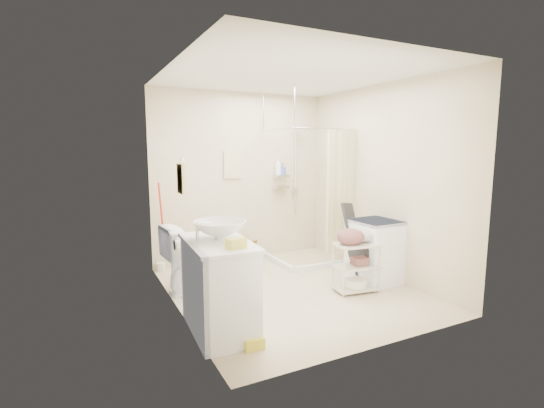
{
  "coord_description": "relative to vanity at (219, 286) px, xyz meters",
  "views": [
    {
      "loc": [
        -2.32,
        -4.11,
        1.76
      ],
      "look_at": [
        -0.14,
        0.25,
        1.06
      ],
      "focal_mm": 26.0,
      "sensor_mm": 36.0,
      "label": 1
    }
  ],
  "objects": [
    {
      "name": "washing_machine",
      "position": [
        2.3,
        0.42,
        -0.03
      ],
      "size": [
        0.59,
        0.6,
        0.82
      ],
      "primitive_type": "cube",
      "rotation": [
        0.0,
        0.0,
        0.04
      ],
      "color": "white",
      "rests_on": "ground"
    },
    {
      "name": "wall_right",
      "position": [
        2.56,
        0.65,
        0.86
      ],
      "size": [
        0.04,
        3.2,
        2.6
      ],
      "primitive_type": "cube",
      "color": "beige",
      "rests_on": "ground"
    },
    {
      "name": "wall_left",
      "position": [
        -0.24,
        0.65,
        0.86
      ],
      "size": [
        0.04,
        3.2,
        2.6
      ],
      "primitive_type": "cube",
      "color": "beige",
      "rests_on": "ground"
    },
    {
      "name": "floor",
      "position": [
        1.16,
        0.65,
        -0.44
      ],
      "size": [
        3.2,
        3.2,
        0.0
      ],
      "primitive_type": "plane",
      "color": "beige",
      "rests_on": "ground"
    },
    {
      "name": "mop",
      "position": [
        -0.14,
        2.14,
        0.19
      ],
      "size": [
        0.14,
        0.14,
        1.28
      ],
      "primitive_type": null,
      "rotation": [
        0.0,
        0.0,
        0.19
      ],
      "color": "red",
      "rests_on": "ground"
    },
    {
      "name": "counter_basket",
      "position": [
        0.06,
        -0.33,
        0.49
      ],
      "size": [
        0.17,
        0.14,
        0.09
      ],
      "primitive_type": "cube",
      "rotation": [
        0.0,
        0.0,
        0.15
      ],
      "color": "#D6CD45",
      "rests_on": "vanity"
    },
    {
      "name": "floor_basket",
      "position": [
        0.15,
        -0.46,
        -0.37
      ],
      "size": [
        0.26,
        0.2,
        0.14
      ],
      "primitive_type": "cube",
      "rotation": [
        0.0,
        0.0,
        -0.02
      ],
      "color": "yellow",
      "rests_on": "ground"
    },
    {
      "name": "ceiling",
      "position": [
        1.16,
        0.65,
        2.16
      ],
      "size": [
        2.8,
        3.2,
        0.04
      ],
      "primitive_type": "cube",
      "color": "silver",
      "rests_on": "ground"
    },
    {
      "name": "laundry_rack",
      "position": [
        1.85,
        0.25,
        -0.08
      ],
      "size": [
        0.56,
        0.37,
        0.72
      ],
      "primitive_type": null,
      "rotation": [
        0.0,
        0.0,
        -0.13
      ],
      "color": "beige",
      "rests_on": "ground"
    },
    {
      "name": "hanging_towel",
      "position": [
        1.01,
        2.23,
        1.06
      ],
      "size": [
        0.28,
        0.03,
        0.42
      ],
      "primitive_type": "cube",
      "color": "beige",
      "rests_on": "wall_back"
    },
    {
      "name": "towel_ring",
      "position": [
        -0.22,
        0.45,
        1.03
      ],
      "size": [
        0.04,
        0.22,
        0.34
      ],
      "primitive_type": null,
      "color": "beige",
      "rests_on": "wall_left"
    },
    {
      "name": "toilet",
      "position": [
        0.12,
        1.16,
        -0.03
      ],
      "size": [
        0.86,
        0.54,
        0.84
      ],
      "primitive_type": "imported",
      "rotation": [
        0.0,
        0.0,
        1.66
      ],
      "color": "white",
      "rests_on": "ground"
    },
    {
      "name": "wall_back",
      "position": [
        1.16,
        2.25,
        0.86
      ],
      "size": [
        2.8,
        0.04,
        2.6
      ],
      "primitive_type": "cube",
      "color": "beige",
      "rests_on": "ground"
    },
    {
      "name": "sink",
      "position": [
        0.05,
        0.08,
        0.53
      ],
      "size": [
        0.55,
        0.55,
        0.18
      ],
      "primitive_type": "imported",
      "rotation": [
        0.0,
        0.0,
        -0.07
      ],
      "color": "silver",
      "rests_on": "vanity"
    },
    {
      "name": "potted_plant_a",
      "position": [
        1.09,
        2.09,
        -0.3
      ],
      "size": [
        0.16,
        0.11,
        0.29
      ],
      "primitive_type": "imported",
      "rotation": [
        0.0,
        0.0,
        -0.07
      ],
      "color": "brown",
      "rests_on": "ground"
    },
    {
      "name": "shower",
      "position": [
        2.01,
        1.7,
        0.61
      ],
      "size": [
        1.1,
        1.1,
        2.1
      ],
      "primitive_type": null,
      "color": "silver",
      "rests_on": "ground"
    },
    {
      "name": "potted_plant_b",
      "position": [
        1.26,
        2.07,
        -0.28
      ],
      "size": [
        0.19,
        0.16,
        0.34
      ],
      "primitive_type": "imported",
      "rotation": [
        0.0,
        0.0,
        -0.07
      ],
      "color": "brown",
      "rests_on": "ground"
    },
    {
      "name": "wall_front",
      "position": [
        1.16,
        -0.95,
        0.86
      ],
      "size": [
        2.8,
        0.04,
        2.6
      ],
      "primitive_type": "cube",
      "color": "beige",
      "rests_on": "ground"
    },
    {
      "name": "tp_holder",
      "position": [
        -0.2,
        0.7,
        0.28
      ],
      "size": [
        0.08,
        0.12,
        0.14
      ],
      "primitive_type": null,
      "color": "silver",
      "rests_on": "wall_left"
    },
    {
      "name": "ironing_board",
      "position": [
        2.12,
        0.63,
        0.09
      ],
      "size": [
        0.31,
        0.22,
        1.06
      ],
      "primitive_type": null,
      "rotation": [
        0.0,
        0.0,
        0.49
      ],
      "color": "black",
      "rests_on": "ground"
    },
    {
      "name": "shampoo_bottle_a",
      "position": [
        1.77,
        2.17,
        1.01
      ],
      "size": [
        0.14,
        0.14,
        0.27
      ],
      "primitive_type": "imported",
      "rotation": [
        0.0,
        0.0,
        0.42
      ],
      "color": "white",
      "rests_on": "shower"
    },
    {
      "name": "shampoo_bottle_b",
      "position": [
        1.85,
        2.17,
        0.97
      ],
      "size": [
        0.11,
        0.11,
        0.19
      ],
      "primitive_type": "imported",
      "rotation": [
        0.0,
        0.0,
        0.38
      ],
      "color": "#4D5FB6",
      "rests_on": "shower"
    },
    {
      "name": "vanity",
      "position": [
        0.0,
        0.0,
        0.0
      ],
      "size": [
        0.62,
        1.04,
        0.89
      ],
      "primitive_type": "cube",
      "rotation": [
        0.0,
        0.0,
        -0.05
      ],
      "color": "white",
      "rests_on": "ground"
    }
  ]
}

